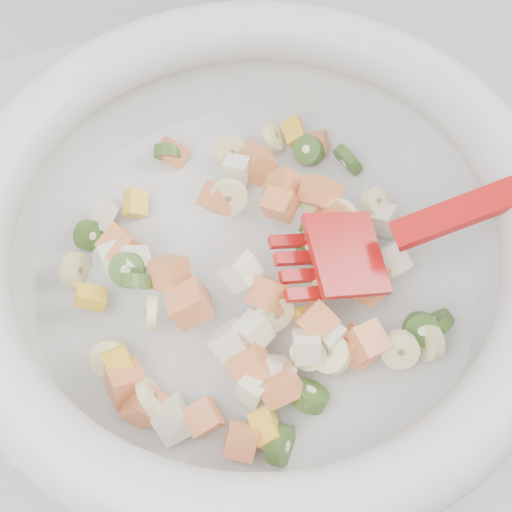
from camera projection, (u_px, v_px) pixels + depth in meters
name	position (u px, v px, depth m)	size (l,w,h in m)	color
counter	(151.00, 463.00, 0.93)	(2.00, 0.60, 0.90)	gray
mixing_bowl	(257.00, 246.00, 0.49)	(0.49, 0.41, 0.14)	beige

